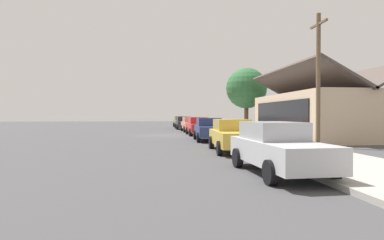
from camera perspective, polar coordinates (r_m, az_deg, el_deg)
ground_plane at (r=28.75m, az=-4.61°, el=-2.68°), size 120.00×120.00×0.00m
sidewalk_curb at (r=29.45m, az=6.35°, el=-2.44°), size 60.00×4.20×0.16m
car_olive at (r=47.45m, az=-2.00°, el=-0.26°), size 4.71×2.09×1.59m
car_charcoal at (r=40.82m, az=-1.44°, el=-0.46°), size 4.74×2.06×1.59m
car_coral at (r=34.77m, az=-0.13°, el=-0.70°), size 4.93×2.09×1.59m
car_cherry at (r=28.86m, az=1.13°, el=-1.05°), size 4.53×2.00×1.59m
car_navy at (r=22.67m, az=3.02°, el=-1.60°), size 4.38×2.11×1.59m
car_mustard at (r=16.22m, az=7.13°, el=-2.61°), size 4.92×2.16×1.59m
car_silver at (r=10.41m, az=14.71°, el=-4.65°), size 4.71×2.10×1.59m
storefront_building at (r=27.33m, az=21.71°, el=0.96°), size 12.98×7.12×5.36m
shade_tree at (r=34.47m, az=9.53°, el=5.50°), size 4.23×4.23×6.70m
traffic_light_main at (r=5.99m, az=30.20°, el=16.96°), size 0.37×2.79×5.20m
utility_pole_wooden at (r=19.70m, az=21.28°, el=7.02°), size 1.80×0.24×7.50m
fire_hydrant_red at (r=20.10m, az=8.29°, el=-2.84°), size 0.22×0.22×0.71m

